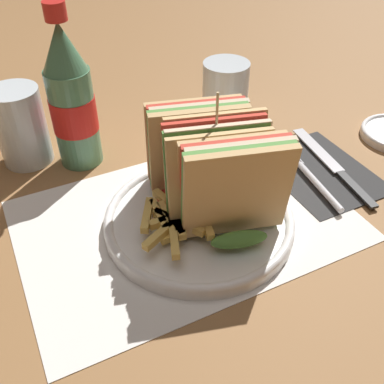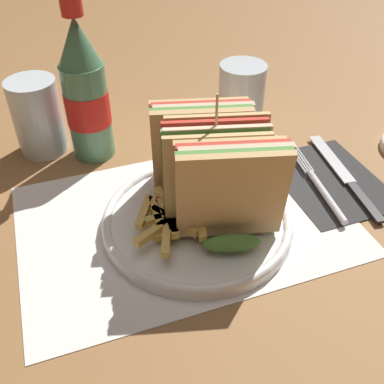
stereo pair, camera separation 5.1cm
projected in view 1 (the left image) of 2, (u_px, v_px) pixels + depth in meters
ground_plane at (221, 222)px, 0.57m from camera, size 4.00×4.00×0.00m
placemat at (186, 220)px, 0.58m from camera, size 0.41×0.28×0.00m
plate_main at (199, 219)px, 0.56m from camera, size 0.24×0.24×0.02m
club_sandwich at (215, 168)px, 0.53m from camera, size 0.14×0.19×0.16m
fries_pile at (173, 220)px, 0.53m from camera, size 0.09×0.12×0.02m
ketchup_blob at (171, 197)px, 0.57m from camera, size 0.04×0.04×0.01m
napkin at (319, 171)px, 0.66m from camera, size 0.14×0.18×0.00m
fork at (312, 178)px, 0.63m from camera, size 0.04×0.18×0.01m
knife at (333, 165)px, 0.66m from camera, size 0.04×0.21×0.00m
coke_bottle_near at (72, 100)px, 0.62m from camera, size 0.06×0.06×0.23m
glass_near at (225, 97)px, 0.72m from camera, size 0.07×0.07×0.11m
glass_far at (22, 131)px, 0.65m from camera, size 0.07×0.07×0.11m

